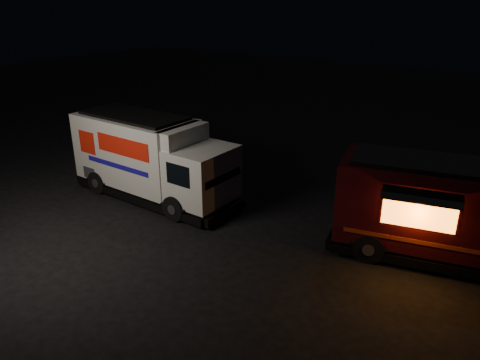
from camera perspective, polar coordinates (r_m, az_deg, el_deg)
ground at (r=14.96m, az=-6.93°, el=-6.71°), size 80.00×80.00×0.00m
white_truck at (r=17.27m, az=-10.44°, el=2.61°), size 6.77×2.46×3.04m
red_truck at (r=14.26m, az=23.88°, el=-3.58°), size 6.55×3.56×2.89m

